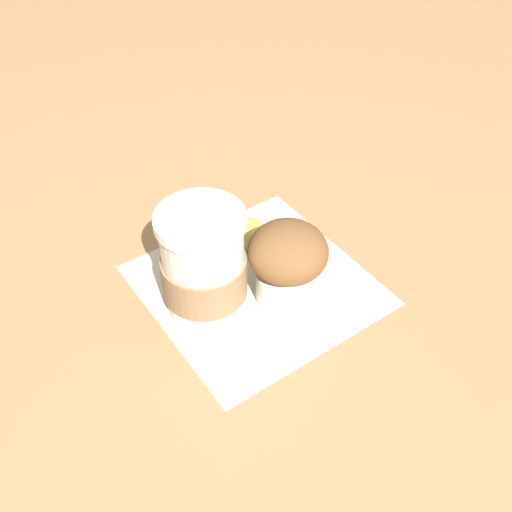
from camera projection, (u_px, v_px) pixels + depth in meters
The scene contains 5 objects.
ground_plane at pixel (256, 285), 0.65m from camera, with size 3.00×3.00×0.00m, color #A87C51.
paper_napkin at pixel (256, 285), 0.65m from camera, with size 0.23×0.23×0.00m, color beige.
coffee_cup at pixel (204, 266), 0.59m from camera, with size 0.09×0.09×0.12m.
muffin at pixel (288, 261), 0.60m from camera, with size 0.08×0.08×0.09m.
banana at pixel (250, 238), 0.68m from camera, with size 0.06×0.15×0.04m.
Camera 1 is at (-0.34, -0.29, 0.47)m, focal length 42.00 mm.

